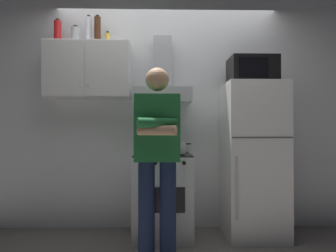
{
  "coord_description": "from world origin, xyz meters",
  "views": [
    {
      "loc": [
        -0.07,
        -2.9,
        1.12
      ],
      "look_at": [
        0.0,
        0.0,
        1.15
      ],
      "focal_mm": 32.21,
      "sensor_mm": 36.0,
      "label": 1
    }
  ],
  "objects_px": {
    "bottle_rum_dark": "(97,30)",
    "microwave": "(252,71)",
    "refrigerator": "(253,160)",
    "stove_oven": "(163,195)",
    "range_hood": "(163,85)",
    "bottle_vodka_clear": "(89,31)",
    "bottle_soda_red": "(58,32)",
    "bottle_canister_steel": "(76,35)",
    "bottle_spice_jar": "(108,38)",
    "upper_cabinet": "(89,71)",
    "cooking_pot": "(176,148)",
    "person_standing": "(157,155)"
  },
  "relations": [
    {
      "from": "refrigerator",
      "to": "upper_cabinet",
      "type": "bearing_deg",
      "value": 175.93
    },
    {
      "from": "refrigerator",
      "to": "bottle_rum_dark",
      "type": "xyz_separation_m",
      "value": [
        -1.66,
        0.15,
        1.4
      ]
    },
    {
      "from": "upper_cabinet",
      "to": "person_standing",
      "type": "distance_m",
      "value": 1.35
    },
    {
      "from": "bottle_soda_red",
      "to": "bottle_vodka_clear",
      "type": "distance_m",
      "value": 0.33
    },
    {
      "from": "bottle_vodka_clear",
      "to": "stove_oven",
      "type": "bearing_deg",
      "value": -11.59
    },
    {
      "from": "bottle_spice_jar",
      "to": "bottle_canister_steel",
      "type": "height_order",
      "value": "bottle_canister_steel"
    },
    {
      "from": "upper_cabinet",
      "to": "bottle_soda_red",
      "type": "relative_size",
      "value": 3.4
    },
    {
      "from": "refrigerator",
      "to": "cooking_pot",
      "type": "distance_m",
      "value": 0.84
    },
    {
      "from": "upper_cabinet",
      "to": "person_standing",
      "type": "relative_size",
      "value": 0.55
    },
    {
      "from": "microwave",
      "to": "cooking_pot",
      "type": "relative_size",
      "value": 1.55
    },
    {
      "from": "bottle_soda_red",
      "to": "refrigerator",
      "type": "bearing_deg",
      "value": -3.57
    },
    {
      "from": "bottle_soda_red",
      "to": "bottle_canister_steel",
      "type": "relative_size",
      "value": 1.33
    },
    {
      "from": "stove_oven",
      "to": "person_standing",
      "type": "relative_size",
      "value": 0.53
    },
    {
      "from": "person_standing",
      "to": "bottle_soda_red",
      "type": "relative_size",
      "value": 6.2
    },
    {
      "from": "stove_oven",
      "to": "bottle_vodka_clear",
      "type": "height_order",
      "value": "bottle_vodka_clear"
    },
    {
      "from": "bottle_soda_red",
      "to": "bottle_vodka_clear",
      "type": "bearing_deg",
      "value": 6.29
    },
    {
      "from": "upper_cabinet",
      "to": "refrigerator",
      "type": "xyz_separation_m",
      "value": [
        1.75,
        -0.12,
        -0.95
      ]
    },
    {
      "from": "cooking_pot",
      "to": "bottle_soda_red",
      "type": "bearing_deg",
      "value": 168.84
    },
    {
      "from": "bottle_rum_dark",
      "to": "bottle_canister_steel",
      "type": "height_order",
      "value": "bottle_rum_dark"
    },
    {
      "from": "range_hood",
      "to": "person_standing",
      "type": "xyz_separation_m",
      "value": [
        -0.05,
        -0.73,
        -0.7
      ]
    },
    {
      "from": "microwave",
      "to": "upper_cabinet",
      "type": "bearing_deg",
      "value": 176.52
    },
    {
      "from": "bottle_rum_dark",
      "to": "microwave",
      "type": "bearing_deg",
      "value": -4.47
    },
    {
      "from": "stove_oven",
      "to": "bottle_spice_jar",
      "type": "relative_size",
      "value": 6.52
    },
    {
      "from": "stove_oven",
      "to": "range_hood",
      "type": "xyz_separation_m",
      "value": [
        0.0,
        0.13,
        1.16
      ]
    },
    {
      "from": "range_hood",
      "to": "bottle_soda_red",
      "type": "bearing_deg",
      "value": 179.78
    },
    {
      "from": "bottle_rum_dark",
      "to": "bottle_soda_red",
      "type": "distance_m",
      "value": 0.43
    },
    {
      "from": "bottle_spice_jar",
      "to": "bottle_canister_steel",
      "type": "distance_m",
      "value": 0.35
    },
    {
      "from": "bottle_canister_steel",
      "to": "bottle_spice_jar",
      "type": "bearing_deg",
      "value": -2.78
    },
    {
      "from": "range_hood",
      "to": "cooking_pot",
      "type": "distance_m",
      "value": 0.72
    },
    {
      "from": "bottle_soda_red",
      "to": "bottle_spice_jar",
      "type": "xyz_separation_m",
      "value": [
        0.54,
        0.0,
        -0.07
      ]
    },
    {
      "from": "stove_oven",
      "to": "refrigerator",
      "type": "relative_size",
      "value": 0.55
    },
    {
      "from": "microwave",
      "to": "bottle_canister_steel",
      "type": "height_order",
      "value": "bottle_canister_steel"
    },
    {
      "from": "cooking_pot",
      "to": "bottle_spice_jar",
      "type": "bearing_deg",
      "value": 160.83
    },
    {
      "from": "cooking_pot",
      "to": "bottle_canister_steel",
      "type": "bearing_deg",
      "value": 165.93
    },
    {
      "from": "bottle_rum_dark",
      "to": "upper_cabinet",
      "type": "bearing_deg",
      "value": -164.81
    },
    {
      "from": "bottle_rum_dark",
      "to": "bottle_vodka_clear",
      "type": "xyz_separation_m",
      "value": [
        -0.1,
        0.02,
        0.0
      ]
    },
    {
      "from": "cooking_pot",
      "to": "bottle_vodka_clear",
      "type": "distance_m",
      "value": 1.61
    },
    {
      "from": "person_standing",
      "to": "upper_cabinet",
      "type": "bearing_deg",
      "value": 135.74
    },
    {
      "from": "bottle_vodka_clear",
      "to": "bottle_soda_red",
      "type": "bearing_deg",
      "value": -173.71
    },
    {
      "from": "bottle_spice_jar",
      "to": "refrigerator",
      "type": "bearing_deg",
      "value": -4.94
    },
    {
      "from": "person_standing",
      "to": "bottle_soda_red",
      "type": "height_order",
      "value": "bottle_soda_red"
    },
    {
      "from": "bottle_canister_steel",
      "to": "bottle_rum_dark",
      "type": "bearing_deg",
      "value": -0.61
    },
    {
      "from": "upper_cabinet",
      "to": "bottle_soda_red",
      "type": "distance_m",
      "value": 0.54
    },
    {
      "from": "stove_oven",
      "to": "microwave",
      "type": "relative_size",
      "value": 1.82
    },
    {
      "from": "bottle_vodka_clear",
      "to": "bottle_spice_jar",
      "type": "bearing_deg",
      "value": -8.58
    },
    {
      "from": "stove_oven",
      "to": "bottle_canister_steel",
      "type": "xyz_separation_m",
      "value": [
        -0.95,
        0.15,
        1.71
      ]
    },
    {
      "from": "bottle_soda_red",
      "to": "bottle_spice_jar",
      "type": "height_order",
      "value": "bottle_soda_red"
    },
    {
      "from": "upper_cabinet",
      "to": "bottle_rum_dark",
      "type": "distance_m",
      "value": 0.46
    },
    {
      "from": "bottle_rum_dark",
      "to": "bottle_spice_jar",
      "type": "xyz_separation_m",
      "value": [
        0.11,
        -0.01,
        -0.09
      ]
    },
    {
      "from": "stove_oven",
      "to": "cooking_pot",
      "type": "relative_size",
      "value": 2.83
    }
  ]
}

